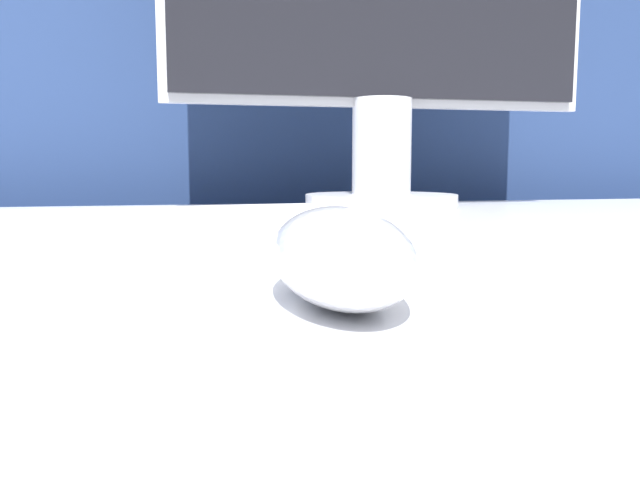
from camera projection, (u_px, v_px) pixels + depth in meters
name	position (u px, v px, depth m)	size (l,w,h in m)	color
partition_panel	(233.00, 222.00, 1.12)	(5.00, 0.03, 1.35)	navy
computer_mouse_near	(340.00, 255.00, 0.27)	(0.06, 0.13, 0.04)	silver
keyboard	(133.00, 228.00, 0.49)	(0.38, 0.18, 0.02)	silver
monitor	(383.00, 9.00, 0.85)	(0.60, 0.21, 0.51)	silver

